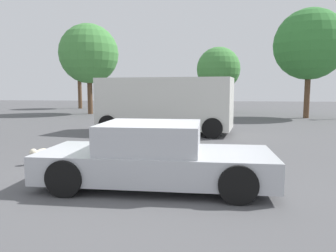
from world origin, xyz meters
TOP-DOWN VIEW (x-y plane):
  - ground_plane at (0.00, 0.00)m, footprint 80.00×80.00m
  - sedan_foreground at (0.35, 0.04)m, footprint 4.31×1.88m
  - dog at (-2.71, 1.51)m, footprint 0.37×0.61m
  - van_white at (-0.31, 7.19)m, footprint 5.63×2.92m
  - tree_back_left at (2.33, 18.80)m, footprint 3.25×3.25m
  - tree_back_center at (-6.81, 16.39)m, footprint 4.13×4.13m
  - tree_back_right at (7.56, 14.75)m, footprint 4.24×4.24m
  - tree_far_right at (-9.88, 22.26)m, footprint 2.79×2.79m

SIDE VIEW (x-z plane):
  - ground_plane at x=0.00m, z-range 0.00..0.00m
  - dog at x=-2.71m, z-range 0.05..0.45m
  - sedan_foreground at x=0.35m, z-range -0.05..1.15m
  - van_white at x=-0.31m, z-range 0.09..2.33m
  - tree_back_left at x=2.33m, z-range 0.80..5.69m
  - tree_far_right at x=-9.88m, z-range 1.28..6.72m
  - tree_back_center at x=-6.81m, z-range 1.07..7.37m
  - tree_back_right at x=7.56m, z-range 1.16..7.74m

